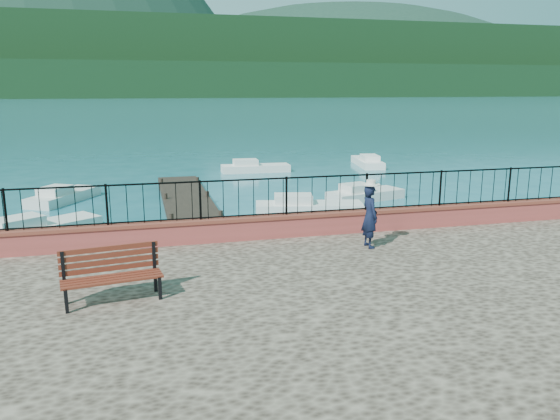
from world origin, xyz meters
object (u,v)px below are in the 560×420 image
boat_0 (37,225)px  boat_4 (256,165)px  boat_1 (309,204)px  boat_3 (64,193)px  park_bench (113,286)px  person (370,216)px  boat_2 (366,191)px  boat_5 (367,159)px

boat_0 → boat_4: (10.29, 12.53, 0.00)m
boat_1 → boat_3: size_ratio=1.13×
park_bench → person: 6.22m
boat_0 → boat_2: same height
boat_2 → boat_5: size_ratio=0.83×
boat_1 → boat_4: 11.54m
boat_4 → person: bearing=-92.0°
boat_2 → boat_4: same height
boat_3 → boat_5: 19.27m
boat_5 → boat_2: bearing=166.3°
boat_1 → boat_3: (-9.92, 5.00, 0.00)m
person → boat_0: size_ratio=0.36×
person → park_bench: bearing=105.7°
boat_2 → boat_0: bearing=177.0°
park_bench → boat_4: park_bench is taller
person → boat_1: (1.28, 8.82, -1.56)m
person → boat_1: person is taller
person → boat_5: person is taller
boat_1 → boat_2: size_ratio=1.20×
boat_1 → boat_4: bearing=101.0°
boat_0 → boat_4: same height
boat_3 → park_bench: bearing=-140.6°
park_bench → boat_2: bearing=42.2°
boat_4 → boat_5: size_ratio=0.95×
person → boat_1: size_ratio=0.35×
boat_2 → boat_3: bearing=151.6°
person → boat_3: person is taller
person → boat_0: bearing=44.8°
park_bench → boat_2: size_ratio=0.51×
boat_0 → boat_2: bearing=-23.3°
person → boat_4: 20.47m
boat_2 → boat_1: bearing=-164.6°
boat_4 → park_bench: bearing=-106.0°
boat_0 → boat_1: same height
boat_3 → boat_5: same height
boat_2 → park_bench: bearing=-144.7°
person → boat_2: 11.84m
person → boat_3: size_ratio=0.40×
person → boat_2: (4.58, 10.81, -1.56)m
boat_5 → boat_4: bearing=106.4°
boat_1 → boat_5: same height
person → boat_4: person is taller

